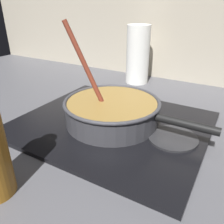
% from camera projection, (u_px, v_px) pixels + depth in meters
% --- Properties ---
extents(ground, '(2.40, 1.60, 0.04)m').
position_uv_depth(ground, '(70.00, 174.00, 0.54)').
color(ground, '#4C4C51').
extents(backsplash_wall, '(2.40, 0.02, 0.55)m').
position_uv_depth(backsplash_wall, '(178.00, 20.00, 1.03)').
color(backsplash_wall, '#B2A893').
rests_on(backsplash_wall, ground).
extents(hob_plate, '(0.56, 0.48, 0.01)m').
position_uv_depth(hob_plate, '(112.00, 124.00, 0.71)').
color(hob_plate, black).
rests_on(hob_plate, ground).
extents(burner_ring, '(0.20, 0.20, 0.01)m').
position_uv_depth(burner_ring, '(112.00, 121.00, 0.71)').
color(burner_ring, '#592D0C').
rests_on(burner_ring, hob_plate).
extents(spare_burner, '(0.13, 0.13, 0.01)m').
position_uv_depth(spare_burner, '(173.00, 138.00, 0.62)').
color(spare_burner, '#262628').
rests_on(spare_burner, hob_plate).
extents(cooking_pan, '(0.45, 0.29, 0.30)m').
position_uv_depth(cooking_pan, '(112.00, 110.00, 0.69)').
color(cooking_pan, '#38383D').
rests_on(cooking_pan, hob_plate).
extents(paper_towel_roll, '(0.10, 0.10, 0.26)m').
position_uv_depth(paper_towel_roll, '(138.00, 55.00, 1.05)').
color(paper_towel_roll, white).
rests_on(paper_towel_roll, ground).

